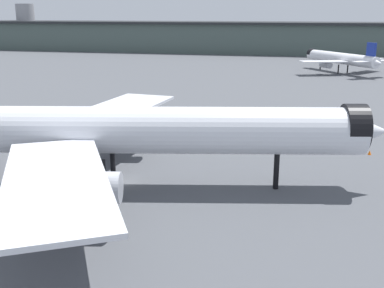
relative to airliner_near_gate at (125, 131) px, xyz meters
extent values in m
plane|color=#4C4F54|center=(-1.15, 1.47, -7.00)|extent=(900.00, 900.00, 0.00)
cylinder|color=silver|center=(0.46, 0.10, 0.13)|extent=(54.07, 16.76, 5.48)
cone|color=silver|center=(26.91, 5.80, 0.13)|extent=(7.03, 6.52, 5.37)
cylinder|color=black|center=(25.84, 5.57, 0.54)|extent=(3.58, 5.93, 5.54)
cube|color=silver|center=(-6.75, 13.81, -0.56)|extent=(11.09, 25.11, 0.44)
cylinder|color=#B7BAC1|center=(-4.87, 11.22, -2.37)|extent=(8.04, 4.54, 3.02)
cube|color=silver|center=(-0.47, -15.36, -0.56)|extent=(19.72, 25.41, 0.44)
cylinder|color=#B7BAC1|center=(0.19, -12.23, -2.37)|extent=(8.04, 4.54, 3.02)
cylinder|color=black|center=(17.39, 3.75, -4.81)|extent=(0.66, 0.66, 4.39)
cylinder|color=black|center=(-2.79, 2.34, -4.81)|extent=(0.66, 0.66, 4.39)
cylinder|color=black|center=(-1.58, -3.29, -4.81)|extent=(0.66, 0.66, 4.39)
cylinder|color=white|center=(32.14, 120.18, -2.04)|extent=(22.70, 28.89, 3.81)
cone|color=white|center=(22.33, 133.50, -2.04)|extent=(5.50, 5.59, 3.74)
cone|color=white|center=(41.95, 106.87, -2.04)|extent=(5.86, 6.14, 3.62)
cylinder|color=black|center=(22.78, 132.88, -1.76)|extent=(4.12, 3.67, 3.85)
cube|color=white|center=(26.14, 112.57, -2.52)|extent=(15.79, 9.72, 0.31)
cylinder|color=#B7BAC1|center=(27.10, 114.27, -3.78)|extent=(4.44, 4.97, 2.10)
cube|color=white|center=(41.19, 123.67, -2.52)|extent=(12.97, 15.18, 0.31)
cylinder|color=#B7BAC1|center=(39.28, 123.25, -3.78)|extent=(4.44, 4.97, 2.10)
cube|color=navy|center=(40.38, 109.00, 1.01)|extent=(2.66, 3.42, 6.10)
cube|color=white|center=(37.61, 106.14, -1.66)|extent=(6.56, 5.93, 0.23)
cube|color=white|center=(43.94, 110.80, -1.66)|extent=(6.56, 5.93, 0.23)
cylinder|color=black|center=(25.86, 128.70, -5.48)|extent=(0.46, 0.46, 3.05)
cylinder|color=black|center=(31.51, 117.66, -5.48)|extent=(0.46, 0.46, 3.05)
cylinder|color=black|center=(34.73, 120.04, -5.48)|extent=(0.46, 0.46, 3.05)
cube|color=#475651|center=(-36.80, 193.76, 0.14)|extent=(248.09, 27.95, 14.28)
cube|color=#232628|center=(-36.80, 193.76, 7.88)|extent=(248.09, 30.73, 1.20)
cylinder|color=#939399|center=(-134.94, 193.80, 5.36)|extent=(10.02, 10.02, 24.73)
cube|color=black|center=(-14.73, 32.46, -6.50)|extent=(2.24, 3.46, 0.30)
cube|color=silver|center=(-14.53, 33.40, -5.75)|extent=(1.83, 1.59, 1.20)
cube|color=#1E2D38|center=(-14.40, 33.97, -5.51)|extent=(1.33, 0.36, 0.60)
cube|color=silver|center=(-14.85, 31.90, -5.90)|extent=(1.97, 2.21, 0.90)
cylinder|color=black|center=(-15.27, 33.73, -6.65)|extent=(0.42, 0.74, 0.70)
cylinder|color=black|center=(-13.71, 33.39, -6.65)|extent=(0.42, 0.74, 0.70)
cylinder|color=black|center=(-15.74, 31.54, -6.65)|extent=(0.42, 0.74, 0.70)
cylinder|color=black|center=(-14.18, 31.20, -6.65)|extent=(0.42, 0.74, 0.70)
cone|color=#F2600C|center=(30.11, 20.81, -6.67)|extent=(0.53, 0.53, 0.66)
camera|label=1|loc=(19.69, -49.24, 13.40)|focal=43.47mm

